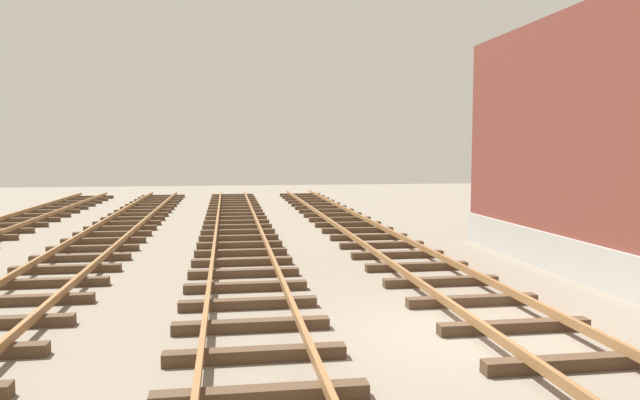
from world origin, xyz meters
TOP-DOWN VIEW (x-y plane):
  - ground_plane at (0.00, 0.00)m, footprint 80.00×80.00m
  - track_near_building at (0.70, -0.00)m, footprint 2.50×57.98m
  - track_centre at (-3.42, -0.00)m, footprint 2.50×57.98m

SIDE VIEW (x-z plane):
  - ground_plane at x=0.00m, z-range 0.00..0.00m
  - track_centre at x=-3.42m, z-range -0.03..0.29m
  - track_near_building at x=0.70m, z-range -0.03..0.29m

